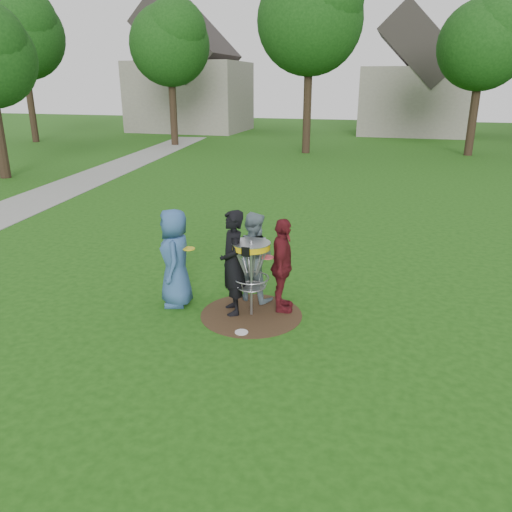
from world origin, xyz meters
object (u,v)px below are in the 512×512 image
(player_blue, at_px, (175,258))
(player_black, at_px, (233,263))
(player_grey, at_px, (253,256))
(player_maroon, at_px, (282,266))
(disc_golf_basket, at_px, (251,261))

(player_blue, bearing_deg, player_black, 65.74)
(player_black, relative_size, player_grey, 1.10)
(player_maroon, relative_size, disc_golf_basket, 1.23)
(player_black, xyz_separation_m, player_grey, (0.18, 0.67, -0.09))
(player_blue, xyz_separation_m, player_grey, (1.29, 0.61, -0.06))
(player_black, distance_m, player_maroon, 0.87)
(player_grey, relative_size, player_maroon, 1.00)
(player_blue, height_order, player_maroon, player_blue)
(player_black, xyz_separation_m, disc_golf_basket, (0.34, -0.02, 0.09))
(player_blue, bearing_deg, player_grey, 93.96)
(player_black, xyz_separation_m, player_maroon, (0.81, 0.32, -0.08))
(player_grey, bearing_deg, disc_golf_basket, 119.14)
(player_black, height_order, player_maroon, player_black)
(player_maroon, bearing_deg, player_blue, 88.31)
(player_blue, relative_size, disc_golf_basket, 1.31)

